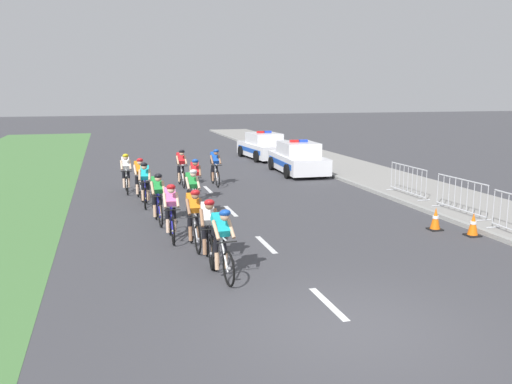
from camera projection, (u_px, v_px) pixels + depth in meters
ground_plane at (353, 328)px, 8.87m from camera, size 160.00×160.00×0.00m
sidewalk_slab at (374, 176)px, 24.14m from camera, size 3.65×60.00×0.12m
kerb_edge at (338, 178)px, 23.68m from camera, size 0.16×60.00×0.13m
lane_markings_centre at (231, 211)px, 17.43m from camera, size 0.14×25.60×0.01m
cyclist_lead at (221, 242)px, 11.04m from camera, size 0.44×1.72×1.56m
cyclist_second at (208, 229)px, 12.05m from camera, size 0.44×1.72×1.56m
cyclist_third at (194, 217)px, 13.17m from camera, size 0.42×1.72×1.56m
cyclist_fourth at (171, 210)px, 13.93m from camera, size 0.42×1.72×1.56m
cyclist_fifth at (158, 197)px, 15.67m from camera, size 0.43×1.72×1.56m
cyclist_sixth at (192, 192)px, 16.47m from camera, size 0.43×1.72×1.56m
cyclist_seventh at (145, 183)px, 18.02m from camera, size 0.45×1.72×1.56m
cyclist_eighth at (139, 178)px, 19.14m from camera, size 0.44×1.72×1.56m
cyclist_ninth at (195, 179)px, 18.91m from camera, size 0.45×1.72×1.56m
cyclist_tenth at (126, 172)px, 20.42m from camera, size 0.42×1.72×1.56m
cyclist_eleventh at (215, 167)px, 21.98m from camera, size 0.42×1.72×1.56m
cyclist_twelfth at (181, 167)px, 21.82m from camera, size 0.42×1.72×1.56m
police_car_nearest at (298, 159)px, 25.25m from camera, size 2.14×4.47×1.59m
police_car_second at (264, 147)px, 30.69m from camera, size 2.25×4.52×1.59m
crowd_barrier_middle at (461, 196)px, 16.52m from camera, size 0.58×2.32×1.07m
crowd_barrier_rear at (408, 181)px, 19.37m from camera, size 0.51×2.32×1.07m
traffic_cone_near at (435, 219)px, 15.02m from camera, size 0.36×0.36×0.64m
traffic_cone_mid at (473, 225)px, 14.39m from camera, size 0.36×0.36×0.64m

